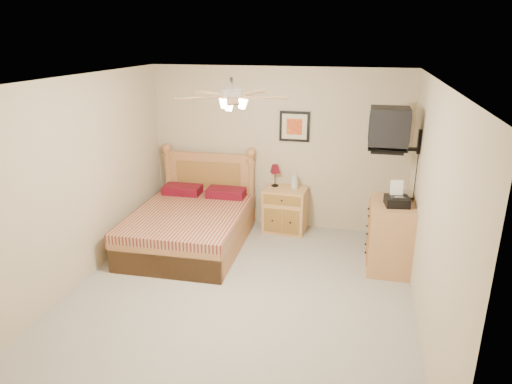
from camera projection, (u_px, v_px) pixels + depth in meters
floor at (240, 294)px, 5.44m from camera, size 4.50×4.50×0.00m
ceiling at (237, 80)px, 4.62m from camera, size 4.00×4.50×0.04m
wall_back at (277, 149)px, 7.10m from camera, size 4.00×0.04×2.50m
wall_front at (146, 308)px, 2.96m from camera, size 4.00×0.04×2.50m
wall_left at (78, 183)px, 5.47m from camera, size 0.04×4.50×2.50m
wall_right at (430, 211)px, 4.59m from camera, size 0.04×4.50×2.50m
bed at (188, 205)px, 6.49m from camera, size 1.57×2.02×1.28m
nightstand at (285, 210)px, 7.13m from camera, size 0.66×0.51×0.69m
table_lamp at (275, 175)px, 7.08m from camera, size 0.24×0.24×0.35m
lotion_bottle at (295, 180)px, 6.97m from camera, size 0.12×0.12×0.26m
framed_picture at (295, 126)px, 6.90m from camera, size 0.46×0.04×0.46m
dresser at (390, 235)px, 5.95m from camera, size 0.54×0.78×0.91m
fax_machine at (398, 194)px, 5.64m from camera, size 0.32×0.34×0.30m
magazine_lower at (394, 194)px, 6.05m from camera, size 0.25×0.32×0.03m
magazine_upper at (397, 193)px, 6.03m from camera, size 0.23×0.31×0.02m
wall_tv at (401, 130)px, 5.70m from camera, size 0.56×0.46×0.58m
ceiling_fan at (232, 96)px, 4.49m from camera, size 1.14×1.14×0.28m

